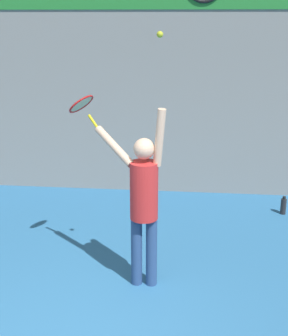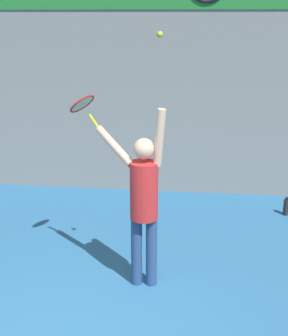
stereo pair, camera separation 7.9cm
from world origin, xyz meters
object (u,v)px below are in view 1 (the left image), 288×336
object	(u,v)px
tennis_racket	(82,105)
tennis_player	(143,198)
water_bottle	(283,206)
tennis_ball	(160,34)

from	to	relation	value
tennis_racket	tennis_player	bearing A→B (deg)	-29.71
tennis_racket	water_bottle	xyz separation A→B (m)	(2.78, 1.84, -1.91)
tennis_racket	water_bottle	world-z (taller)	tennis_racket
tennis_player	tennis_racket	bearing A→B (deg)	150.29
water_bottle	tennis_racket	bearing A→B (deg)	-146.55
tennis_racket	tennis_ball	size ratio (longest dim) A/B	6.44
tennis_racket	water_bottle	bearing A→B (deg)	33.45
tennis_racket	tennis_ball	xyz separation A→B (m)	(0.94, -0.54, 0.82)
tennis_player	tennis_ball	xyz separation A→B (m)	(0.17, -0.11, 1.76)
tennis_player	water_bottle	distance (m)	3.19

